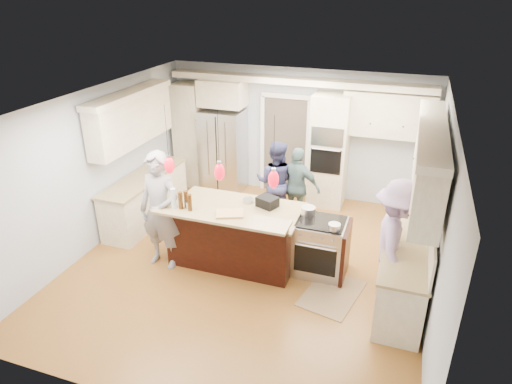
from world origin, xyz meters
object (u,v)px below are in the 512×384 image
refrigerator (223,151)px  person_far_left (276,182)px  person_bar_end (160,211)px  island_range (322,247)px  kitchen_island (236,233)px

refrigerator → person_far_left: size_ratio=1.12×
person_bar_end → person_far_left: size_ratio=1.21×
island_range → person_far_left: bearing=129.5°
kitchen_island → person_bar_end: bearing=-154.0°
refrigerator → kitchen_island: 2.91m
kitchen_island → island_range: kitchen_island is taller
person_bar_end → person_far_left: bearing=62.5°
kitchen_island → island_range: (1.41, 0.08, -0.03)m
refrigerator → person_bar_end: bearing=-85.8°
refrigerator → island_range: size_ratio=1.96×
person_bar_end → person_far_left: person_bar_end is taller
person_far_left → refrigerator: bearing=-36.6°
kitchen_island → person_bar_end: (-1.07, -0.52, 0.49)m
refrigerator → person_bar_end: 3.10m
person_bar_end → island_range: bearing=18.1°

